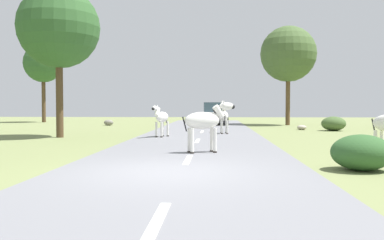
% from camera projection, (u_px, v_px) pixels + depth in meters
% --- Properties ---
extents(ground_plane, '(90.00, 90.00, 0.00)m').
position_uv_depth(ground_plane, '(166.00, 174.00, 9.20)').
color(ground_plane, olive).
extents(road, '(6.00, 64.00, 0.05)m').
position_uv_depth(road, '(182.00, 173.00, 9.18)').
color(road, slate).
rests_on(road, ground_plane).
extents(lane_markings, '(0.16, 56.00, 0.01)m').
position_uv_depth(lane_markings, '(178.00, 179.00, 8.18)').
color(lane_markings, silver).
rests_on(lane_markings, road).
extents(zebra_0, '(0.76, 1.58, 1.54)m').
position_uv_depth(zebra_0, '(161.00, 118.00, 19.28)').
color(zebra_0, silver).
rests_on(zebra_0, road).
extents(zebra_1, '(1.69, 0.88, 1.66)m').
position_uv_depth(zebra_1, '(205.00, 121.00, 12.85)').
color(zebra_1, silver).
rests_on(zebra_1, road).
extents(zebra_2, '(0.46, 1.62, 1.53)m').
position_uv_depth(zebra_2, '(224.00, 116.00, 21.74)').
color(zebra_2, silver).
rests_on(zebra_2, road).
extents(car_0, '(2.17, 4.42, 1.74)m').
position_uv_depth(car_0, '(214.00, 114.00, 32.33)').
color(car_0, white).
rests_on(car_0, road).
extents(tree_1, '(3.89, 3.89, 7.22)m').
position_uv_depth(tree_1, '(59.00, 28.00, 19.46)').
color(tree_1, '#4C3823').
rests_on(tree_1, ground_plane).
extents(tree_2, '(4.35, 4.35, 7.75)m').
position_uv_depth(tree_2, '(288.00, 54.00, 31.88)').
color(tree_2, brown).
rests_on(tree_2, ground_plane).
extents(tree_5, '(3.53, 3.53, 7.20)m').
position_uv_depth(tree_5, '(43.00, 63.00, 37.33)').
color(tree_5, '#4C3823').
rests_on(tree_5, ground_plane).
extents(bush_1, '(1.46, 1.31, 0.88)m').
position_uv_depth(bush_1, '(334.00, 124.00, 24.78)').
color(bush_1, '#425B2D').
rests_on(bush_1, ground_plane).
extents(bush_2, '(0.93, 0.84, 0.56)m').
position_uv_depth(bush_2, '(334.00, 121.00, 33.81)').
color(bush_2, '#386633').
rests_on(bush_2, ground_plane).
extents(bush_3, '(1.42, 1.28, 0.85)m').
position_uv_depth(bush_3, '(362.00, 152.00, 9.61)').
color(bush_3, '#2D5628').
rests_on(bush_3, ground_plane).
extents(rock_1, '(0.72, 0.52, 0.45)m').
position_uv_depth(rock_1, '(109.00, 123.00, 31.44)').
color(rock_1, gray).
rests_on(rock_1, ground_plane).
extents(rock_2, '(0.59, 0.62, 0.30)m').
position_uv_depth(rock_2, '(302.00, 127.00, 25.87)').
color(rock_2, '#A89E8C').
rests_on(rock_2, ground_plane).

